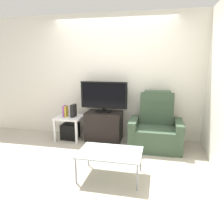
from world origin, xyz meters
TOP-DOWN VIEW (x-y plane):
  - ground_plane at (0.00, 0.00)m, footprint 6.40×6.40m
  - wall_back at (0.00, 1.13)m, footprint 6.40×0.06m
  - wall_side at (1.88, 0.00)m, footprint 0.06×4.48m
  - tv_stand at (-0.14, 0.84)m, footprint 0.75×0.47m
  - television at (-0.14, 0.85)m, footprint 0.98×0.20m
  - recliner_armchair at (0.94, 0.66)m, footprint 0.98×0.78m
  - side_table at (-0.87, 0.75)m, footprint 0.54×0.54m
  - subwoofer_box at (-0.87, 0.75)m, footprint 0.33×0.33m
  - book_leftmost at (-0.97, 0.73)m, footprint 0.04×0.14m
  - book_middle at (-0.93, 0.73)m, footprint 0.03×0.13m
  - game_console at (-0.78, 0.76)m, footprint 0.07×0.20m
  - coffee_table at (0.33, -0.63)m, footprint 0.90×0.60m
  - cell_phone at (0.18, -0.67)m, footprint 0.12×0.16m

SIDE VIEW (x-z plane):
  - ground_plane at x=0.00m, z-range 0.00..0.00m
  - subwoofer_box at x=-0.87m, z-range 0.00..0.33m
  - tv_stand at x=-0.14m, z-range 0.00..0.61m
  - coffee_table at x=0.33m, z-range 0.17..0.56m
  - recliner_armchair at x=0.94m, z-range -0.17..0.91m
  - cell_phone at x=0.18m, z-range 0.39..0.40m
  - side_table at x=-0.87m, z-range 0.17..0.66m
  - book_middle at x=-0.93m, z-range 0.49..0.72m
  - book_leftmost at x=-0.97m, z-range 0.49..0.73m
  - game_console at x=-0.78m, z-range 0.49..0.76m
  - television at x=-0.14m, z-range 0.63..1.26m
  - wall_back at x=0.00m, z-range 0.00..2.60m
  - wall_side at x=1.88m, z-range 0.00..2.60m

